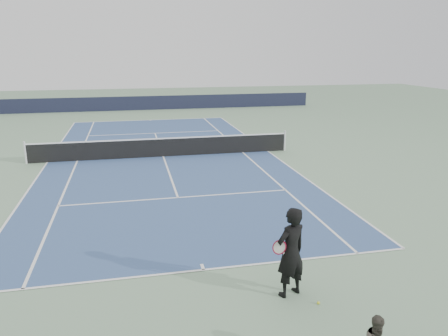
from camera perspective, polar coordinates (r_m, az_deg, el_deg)
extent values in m
plane|color=gray|center=(22.05, -7.94, 1.47)|extent=(80.00, 80.00, 0.00)
cube|color=#35507F|center=(22.04, -7.94, 1.48)|extent=(10.97, 23.77, 0.01)
cylinder|color=silver|center=(22.40, -24.53, 1.84)|extent=(0.10, 0.10, 1.07)
cylinder|color=silver|center=(23.28, 7.94, 3.55)|extent=(0.10, 0.10, 1.07)
cube|color=black|center=(21.94, -7.98, 2.63)|extent=(12.80, 0.03, 0.90)
cube|color=white|center=(21.84, -8.02, 3.84)|extent=(12.80, 0.04, 0.06)
cube|color=black|center=(39.55, -10.12, 8.36)|extent=(30.00, 0.25, 1.20)
imported|color=black|center=(9.61, 8.71, -10.82)|extent=(0.91, 0.79, 2.02)
torus|color=maroon|center=(9.40, 7.24, -10.23)|extent=(0.34, 0.18, 0.36)
cylinder|color=white|center=(9.40, 7.24, -10.23)|extent=(0.29, 0.14, 0.32)
cylinder|color=white|center=(9.58, 7.82, -11.48)|extent=(0.08, 0.13, 0.27)
sphere|color=yellow|center=(9.85, 12.22, -16.83)|extent=(0.06, 0.06, 0.06)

